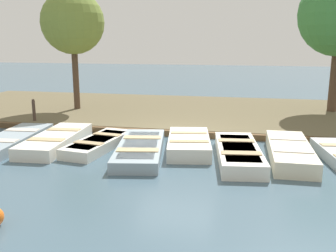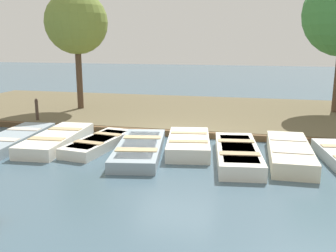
% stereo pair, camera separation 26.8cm
% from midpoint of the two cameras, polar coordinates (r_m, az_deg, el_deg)
% --- Properties ---
extents(ground_plane, '(80.00, 80.00, 0.00)m').
position_cam_midpoint_polar(ground_plane, '(11.83, 0.53, -2.69)').
color(ground_plane, '#425B6B').
extents(shore_bank, '(8.00, 24.00, 0.22)m').
position_cam_midpoint_polar(shore_bank, '(16.62, 3.85, 2.20)').
color(shore_bank, brown).
rests_on(shore_bank, ground_plane).
extents(dock_walkway, '(1.33, 20.14, 0.20)m').
position_cam_midpoint_polar(dock_walkway, '(13.20, 1.75, -0.60)').
color(dock_walkway, brown).
rests_on(dock_walkway, ground_plane).
extents(rowboat_0, '(3.61, 1.44, 0.34)m').
position_cam_midpoint_polar(rowboat_0, '(12.65, -23.24, -1.95)').
color(rowboat_0, '#8C9EA8').
rests_on(rowboat_0, ground_plane).
extents(rowboat_1, '(3.42, 1.37, 0.39)m').
position_cam_midpoint_polar(rowboat_1, '(12.06, -17.32, -2.04)').
color(rowboat_1, silver).
rests_on(rowboat_1, ground_plane).
extents(rowboat_2, '(2.92, 1.34, 0.33)m').
position_cam_midpoint_polar(rowboat_2, '(11.46, -11.21, -2.61)').
color(rowboat_2, silver).
rests_on(rowboat_2, ground_plane).
extents(rowboat_3, '(3.68, 1.80, 0.34)m').
position_cam_midpoint_polar(rowboat_3, '(10.73, -4.96, -3.45)').
color(rowboat_3, '#8C9EA8').
rests_on(rowboat_3, ground_plane).
extents(rowboat_4, '(2.79, 1.59, 0.43)m').
position_cam_midpoint_polar(rowboat_4, '(11.07, 2.51, -2.66)').
color(rowboat_4, silver).
rests_on(rowboat_4, ground_plane).
extents(rowboat_5, '(3.39, 1.50, 0.40)m').
position_cam_midpoint_polar(rowboat_5, '(10.33, 9.94, -4.07)').
color(rowboat_5, silver).
rests_on(rowboat_5, ground_plane).
extents(rowboat_6, '(3.30, 1.10, 0.44)m').
position_cam_midpoint_polar(rowboat_6, '(10.71, 17.38, -3.75)').
color(rowboat_6, beige).
rests_on(rowboat_6, ground_plane).
extents(mooring_post_near, '(0.12, 0.12, 1.04)m').
position_cam_midpoint_polar(mooring_post_near, '(15.05, -20.22, 1.93)').
color(mooring_post_near, '#47382D').
rests_on(mooring_post_near, ground_plane).
extents(park_tree_far_left, '(2.69, 2.69, 5.28)m').
position_cam_midpoint_polar(park_tree_far_left, '(17.03, -14.76, 14.94)').
color(park_tree_far_left, '#4C3828').
rests_on(park_tree_far_left, ground_plane).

